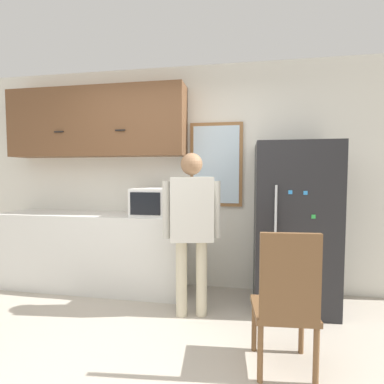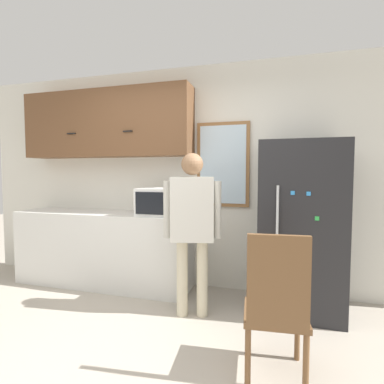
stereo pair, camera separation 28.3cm
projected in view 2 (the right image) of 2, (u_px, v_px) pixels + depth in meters
The scene contains 8 objects.
back_wall at pixel (193, 178), 3.73m from camera, with size 6.00×0.06×2.70m.
counter at pixel (104, 248), 3.78m from camera, with size 2.23×0.57×0.92m.
upper_cabinets at pixel (106, 124), 3.79m from camera, with size 2.23×0.35×0.83m.
microwave at pixel (160, 202), 3.46m from camera, with size 0.48×0.38×0.32m.
person at pixel (192, 218), 2.91m from camera, with size 0.55×0.31×1.60m.
refrigerator at pixel (300, 227), 3.04m from camera, with size 0.80×0.74×1.72m.
chair at pixel (276, 303), 2.00m from camera, with size 0.46×0.46×1.02m.
window at pixel (223, 165), 3.57m from camera, with size 0.63×0.05×1.00m.
Camera 2 is at (1.02, -1.68, 1.41)m, focal length 28.00 mm.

